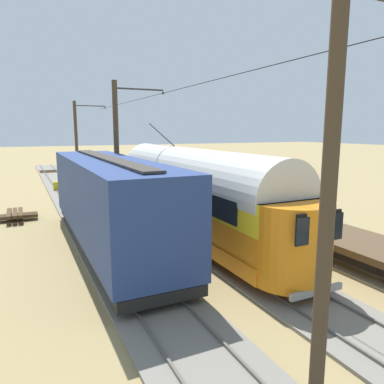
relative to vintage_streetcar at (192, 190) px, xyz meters
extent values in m
plane|color=#937F51|center=(0.00, -1.48, -2.26)|extent=(220.00, 220.00, 0.00)
cube|color=slate|center=(-4.15, -1.48, -2.21)|extent=(2.80, 80.00, 0.10)
cube|color=#59544C|center=(-3.43, -1.48, -2.12)|extent=(0.07, 80.00, 0.08)
cube|color=#59544C|center=(-4.86, -1.48, -2.12)|extent=(0.07, 80.00, 0.08)
cube|color=#47331E|center=(-4.15, -33.48, -2.15)|extent=(2.50, 0.24, 0.08)
cube|color=#47331E|center=(-4.15, -32.83, -2.15)|extent=(2.50, 0.24, 0.08)
cube|color=#47331E|center=(-4.15, -32.18, -2.15)|extent=(2.50, 0.24, 0.08)
cube|color=#47331E|center=(-4.15, -31.53, -2.15)|extent=(2.50, 0.24, 0.08)
cube|color=#47331E|center=(-4.15, -30.88, -2.15)|extent=(2.50, 0.24, 0.08)
cube|color=slate|center=(0.00, -1.48, -2.21)|extent=(2.80, 80.00, 0.10)
cube|color=#59544C|center=(0.72, -1.48, -2.12)|extent=(0.07, 80.00, 0.08)
cube|color=#59544C|center=(-0.72, -1.48, -2.12)|extent=(0.07, 80.00, 0.08)
cube|color=#47331E|center=(0.00, -33.48, -2.15)|extent=(2.50, 0.24, 0.08)
cube|color=#47331E|center=(0.00, -32.83, -2.15)|extent=(2.50, 0.24, 0.08)
cube|color=#47331E|center=(0.00, -32.18, -2.15)|extent=(2.50, 0.24, 0.08)
cube|color=#47331E|center=(0.00, -31.53, -2.15)|extent=(2.50, 0.24, 0.08)
cube|color=#47331E|center=(0.00, -30.88, -2.15)|extent=(2.50, 0.24, 0.08)
cube|color=slate|center=(4.15, -1.48, -2.21)|extent=(2.80, 80.00, 0.10)
cube|color=#59544C|center=(4.86, -1.48, -2.12)|extent=(0.07, 80.00, 0.08)
cube|color=#59544C|center=(3.43, -1.48, -2.12)|extent=(0.07, 80.00, 0.08)
cube|color=#47331E|center=(4.15, -33.48, -2.15)|extent=(2.50, 0.24, 0.08)
cube|color=#47331E|center=(4.15, -32.83, -2.15)|extent=(2.50, 0.24, 0.08)
cube|color=#47331E|center=(4.15, -32.18, -2.15)|extent=(2.50, 0.24, 0.08)
cube|color=#47331E|center=(4.15, -31.53, -2.15)|extent=(2.50, 0.24, 0.08)
cube|color=#47331E|center=(4.15, -30.88, -2.15)|extent=(2.50, 0.24, 0.08)
cube|color=orange|center=(0.00, -0.01, -1.55)|extent=(2.65, 14.43, 0.55)
cube|color=orange|center=(0.00, -0.01, -0.80)|extent=(2.55, 14.43, 0.95)
cube|color=yellow|center=(0.00, -0.01, 0.20)|extent=(2.55, 14.43, 1.05)
cylinder|color=silver|center=(0.00, -0.01, 0.72)|extent=(2.65, 14.14, 2.65)
cylinder|color=orange|center=(0.00, 7.16, -0.55)|extent=(2.55, 2.55, 2.55)
cylinder|color=orange|center=(0.00, -7.17, -0.55)|extent=(2.55, 2.55, 2.55)
cube|color=black|center=(0.00, 8.29, 0.46)|extent=(1.63, 0.08, 0.36)
cube|color=black|center=(0.00, 8.33, 0.15)|extent=(1.73, 0.06, 0.80)
cube|color=black|center=(1.29, -0.01, 0.20)|extent=(0.04, 12.12, 0.80)
cube|color=black|center=(-1.29, -0.01, 0.20)|extent=(0.04, 12.12, 0.80)
cylinder|color=silver|center=(0.00, 8.42, -0.80)|extent=(0.24, 0.06, 0.24)
cube|color=gray|center=(0.00, 8.36, -1.73)|extent=(1.94, 0.12, 0.20)
cylinder|color=black|center=(0.00, -4.16, 2.67)|extent=(0.07, 3.99, 1.31)
cylinder|color=black|center=(0.72, 4.61, -1.70)|extent=(0.10, 0.76, 0.76)
cylinder|color=black|center=(-0.72, 4.61, -1.70)|extent=(0.10, 0.76, 0.76)
cylinder|color=black|center=(0.72, -4.62, -1.70)|extent=(0.10, 0.76, 0.76)
cylinder|color=black|center=(-0.72, -4.62, -1.70)|extent=(0.10, 0.76, 0.76)
cube|color=brown|center=(-4.15, 4.86, -1.40)|extent=(2.80, 13.69, 0.25)
cylinder|color=black|center=(-3.43, 0.07, -1.66)|extent=(0.10, 0.84, 0.84)
cylinder|color=black|center=(-4.86, 0.07, -1.66)|extent=(0.10, 0.84, 0.84)
cube|color=navy|center=(4.15, 0.28, 0.07)|extent=(2.90, 13.28, 3.20)
cube|color=#332D28|center=(4.15, 0.28, 1.73)|extent=(0.70, 11.95, 0.08)
cube|color=black|center=(4.15, 0.28, -1.73)|extent=(2.70, 13.28, 0.36)
cube|color=black|center=(2.67, 0.28, -0.18)|extent=(0.06, 2.20, 2.56)
cylinder|color=black|center=(3.43, -4.37, -1.66)|extent=(0.10, 0.84, 0.84)
cylinder|color=black|center=(4.86, -4.37, -1.66)|extent=(0.10, 0.84, 0.84)
cylinder|color=black|center=(3.43, 4.93, -1.66)|extent=(0.10, 0.84, 0.84)
cylinder|color=black|center=(4.86, 4.93, -1.66)|extent=(0.10, 0.84, 0.84)
cylinder|color=#423323|center=(2.73, -18.67, 1.61)|extent=(0.28, 0.28, 7.74)
cylinder|color=#2D2D2D|center=(1.36, -18.67, 5.09)|extent=(2.73, 0.10, 0.10)
sphere|color=#334733|center=(0.00, -18.67, 4.94)|extent=(0.16, 0.16, 0.16)
cylinder|color=#423323|center=(2.73, -3.77, 1.61)|extent=(0.28, 0.28, 7.74)
cylinder|color=#2D2D2D|center=(1.36, -3.77, 5.09)|extent=(2.73, 0.10, 0.10)
sphere|color=#334733|center=(0.00, -3.77, 4.94)|extent=(0.16, 0.16, 0.16)
cylinder|color=#423323|center=(2.73, 11.14, 1.61)|extent=(0.28, 0.28, 7.74)
cylinder|color=black|center=(0.00, -3.77, 4.94)|extent=(0.03, 33.81, 0.03)
cylinder|color=black|center=(1.36, -18.67, 5.09)|extent=(2.73, 0.02, 0.02)
cylinder|color=black|center=(-5.92, -11.35, -1.71)|extent=(0.08, 0.08, 1.10)
cylinder|color=red|center=(-5.92, -11.35, -1.04)|extent=(0.30, 0.30, 0.03)
cylinder|color=#262626|center=(-5.74, -11.35, -1.91)|extent=(0.33, 0.04, 0.54)
cube|color=#47331E|center=(7.67, -6.99, -2.17)|extent=(0.24, 2.40, 0.18)
cube|color=#47331E|center=(7.97, -6.99, -2.17)|extent=(0.24, 2.40, 0.18)
cube|color=#47331E|center=(8.27, -6.99, -2.17)|extent=(0.24, 2.40, 0.18)
cube|color=#47331E|center=(7.97, -7.29, -1.99)|extent=(2.40, 0.24, 0.18)
cube|color=#47331E|center=(7.97, -6.99, -1.99)|extent=(2.40, 0.24, 0.18)
cube|color=#47331E|center=(7.97, -6.69, -1.99)|extent=(2.40, 0.24, 0.18)
cube|color=#47331E|center=(7.67, -6.99, -1.81)|extent=(0.24, 2.40, 0.18)
cube|color=#47331E|center=(7.97, -6.99, -1.81)|extent=(0.24, 2.40, 0.18)
cube|color=#47331E|center=(8.27, -6.99, -1.81)|extent=(0.24, 2.40, 0.18)
cube|color=#B2A519|center=(4.15, -16.99, -1.86)|extent=(1.80, 0.60, 0.80)
camera|label=1|loc=(7.50, 15.65, 2.89)|focal=33.74mm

